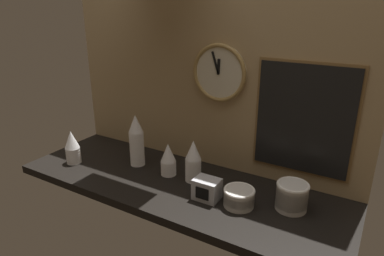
% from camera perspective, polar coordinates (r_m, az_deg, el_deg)
% --- Properties ---
extents(ground_plane, '(1.60, 0.56, 0.04)m').
position_cam_1_polar(ground_plane, '(1.67, -2.24, -9.51)').
color(ground_plane, black).
extents(wall_tiled_back, '(1.60, 0.03, 1.05)m').
position_cam_1_polar(wall_tiled_back, '(1.70, 2.43, 10.66)').
color(wall_tiled_back, tan).
rests_on(wall_tiled_back, ground_plane).
extents(cup_stack_center_left, '(0.08, 0.08, 0.28)m').
position_cam_1_polar(cup_stack_center_left, '(1.79, -9.24, -2.01)').
color(cup_stack_center_left, white).
rests_on(cup_stack_center_left, ground_plane).
extents(cup_stack_center_right, '(0.08, 0.08, 0.21)m').
position_cam_1_polar(cup_stack_center_right, '(1.62, 0.21, -5.50)').
color(cup_stack_center_right, white).
rests_on(cup_stack_center_right, ground_plane).
extents(cup_stack_center, '(0.08, 0.08, 0.16)m').
position_cam_1_polar(cup_stack_center, '(1.69, -3.98, -5.20)').
color(cup_stack_center, white).
rests_on(cup_stack_center, ground_plane).
extents(cup_stack_far_left, '(0.08, 0.08, 0.18)m').
position_cam_1_polar(cup_stack_far_left, '(1.91, -19.32, -2.99)').
color(cup_stack_far_left, white).
rests_on(cup_stack_far_left, ground_plane).
extents(bowl_stack_right, '(0.13, 0.13, 0.08)m').
position_cam_1_polar(bowl_stack_right, '(1.47, 7.84, -11.26)').
color(bowl_stack_right, beige).
rests_on(bowl_stack_right, ground_plane).
extents(bowl_stack_far_right, '(0.13, 0.13, 0.12)m').
position_cam_1_polar(bowl_stack_far_right, '(1.49, 16.32, -10.76)').
color(bowl_stack_far_right, beige).
rests_on(bowl_stack_far_right, ground_plane).
extents(wall_clock, '(0.28, 0.03, 0.28)m').
position_cam_1_polar(wall_clock, '(1.64, 4.52, 9.13)').
color(wall_clock, beige).
extents(menu_board, '(0.44, 0.01, 0.51)m').
position_cam_1_polar(menu_board, '(1.56, 18.09, 1.33)').
color(menu_board, olive).
extents(napkin_dispenser, '(0.11, 0.09, 0.09)m').
position_cam_1_polar(napkin_dispenser, '(1.51, 2.49, -10.13)').
color(napkin_dispenser, '#B7B7BC').
rests_on(napkin_dispenser, ground_plane).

